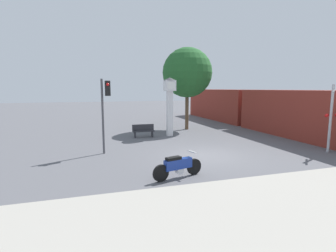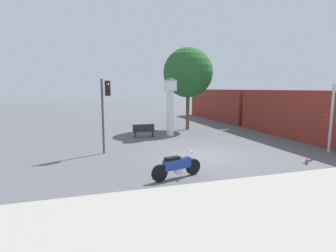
{
  "view_description": "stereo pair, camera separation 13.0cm",
  "coord_description": "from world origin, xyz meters",
  "px_view_note": "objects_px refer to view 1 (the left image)",
  "views": [
    {
      "loc": [
        -5.89,
        -12.24,
        3.52
      ],
      "look_at": [
        -1.47,
        1.94,
        1.39
      ],
      "focal_mm": 28.0,
      "sensor_mm": 36.0,
      "label": 1
    },
    {
      "loc": [
        -5.76,
        -12.28,
        3.52
      ],
      "look_at": [
        -1.47,
        1.94,
        1.39
      ],
      "focal_mm": 28.0,
      "sensor_mm": 36.0,
      "label": 2
    }
  ],
  "objects_px": {
    "railroad_crossing_signal": "(331,115)",
    "street_tree": "(187,73)",
    "clock_tower": "(170,98)",
    "bench": "(143,130)",
    "freight_train": "(253,108)",
    "traffic_light": "(105,102)",
    "motorcycle": "(178,166)"
  },
  "relations": [
    {
      "from": "railroad_crossing_signal",
      "to": "street_tree",
      "type": "relative_size",
      "value": 0.54
    },
    {
      "from": "clock_tower",
      "to": "street_tree",
      "type": "bearing_deg",
      "value": 46.87
    },
    {
      "from": "clock_tower",
      "to": "railroad_crossing_signal",
      "type": "distance_m",
      "value": 10.23
    },
    {
      "from": "bench",
      "to": "freight_train",
      "type": "bearing_deg",
      "value": 12.79
    },
    {
      "from": "traffic_light",
      "to": "street_tree",
      "type": "relative_size",
      "value": 0.58
    },
    {
      "from": "freight_train",
      "to": "railroad_crossing_signal",
      "type": "bearing_deg",
      "value": -101.55
    },
    {
      "from": "street_tree",
      "to": "clock_tower",
      "type": "bearing_deg",
      "value": -133.13
    },
    {
      "from": "motorcycle",
      "to": "freight_train",
      "type": "xyz_separation_m",
      "value": [
        11.52,
        11.59,
        1.22
      ]
    },
    {
      "from": "bench",
      "to": "traffic_light",
      "type": "bearing_deg",
      "value": -125.16
    },
    {
      "from": "motorcycle",
      "to": "railroad_crossing_signal",
      "type": "bearing_deg",
      "value": -5.61
    },
    {
      "from": "street_tree",
      "to": "bench",
      "type": "height_order",
      "value": "street_tree"
    },
    {
      "from": "motorcycle",
      "to": "clock_tower",
      "type": "distance_m",
      "value": 9.7
    },
    {
      "from": "street_tree",
      "to": "bench",
      "type": "distance_m",
      "value": 6.63
    },
    {
      "from": "clock_tower",
      "to": "traffic_light",
      "type": "distance_m",
      "value": 6.43
    },
    {
      "from": "street_tree",
      "to": "railroad_crossing_signal",
      "type": "bearing_deg",
      "value": -65.45
    },
    {
      "from": "freight_train",
      "to": "bench",
      "type": "xyz_separation_m",
      "value": [
        -10.97,
        -2.49,
        -1.21
      ]
    },
    {
      "from": "railroad_crossing_signal",
      "to": "traffic_light",
      "type": "bearing_deg",
      "value": 164.17
    },
    {
      "from": "freight_train",
      "to": "traffic_light",
      "type": "distance_m",
      "value": 15.45
    },
    {
      "from": "traffic_light",
      "to": "bench",
      "type": "relative_size",
      "value": 2.52
    },
    {
      "from": "freight_train",
      "to": "traffic_light",
      "type": "bearing_deg",
      "value": -154.43
    },
    {
      "from": "clock_tower",
      "to": "railroad_crossing_signal",
      "type": "height_order",
      "value": "clock_tower"
    },
    {
      "from": "clock_tower",
      "to": "railroad_crossing_signal",
      "type": "relative_size",
      "value": 1.15
    },
    {
      "from": "motorcycle",
      "to": "bench",
      "type": "distance_m",
      "value": 9.11
    },
    {
      "from": "clock_tower",
      "to": "traffic_light",
      "type": "bearing_deg",
      "value": -140.09
    },
    {
      "from": "motorcycle",
      "to": "railroad_crossing_signal",
      "type": "distance_m",
      "value": 9.73
    },
    {
      "from": "motorcycle",
      "to": "clock_tower",
      "type": "relative_size",
      "value": 0.51
    },
    {
      "from": "bench",
      "to": "railroad_crossing_signal",
      "type": "bearing_deg",
      "value": -40.12
    },
    {
      "from": "railroad_crossing_signal",
      "to": "bench",
      "type": "bearing_deg",
      "value": 139.88
    },
    {
      "from": "traffic_light",
      "to": "street_tree",
      "type": "xyz_separation_m",
      "value": [
        7.29,
        6.64,
        2.06
      ]
    },
    {
      "from": "motorcycle",
      "to": "street_tree",
      "type": "height_order",
      "value": "street_tree"
    },
    {
      "from": "freight_train",
      "to": "street_tree",
      "type": "distance_m",
      "value": 7.32
    },
    {
      "from": "motorcycle",
      "to": "bench",
      "type": "xyz_separation_m",
      "value": [
        0.54,
        9.1,
        0.01
      ]
    }
  ]
}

